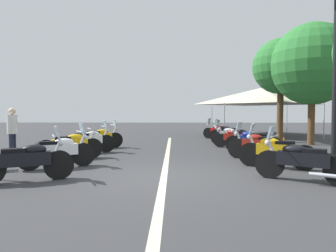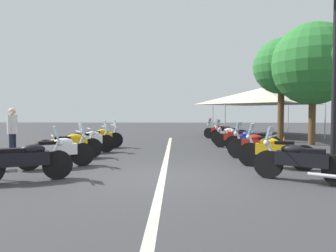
% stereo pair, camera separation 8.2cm
% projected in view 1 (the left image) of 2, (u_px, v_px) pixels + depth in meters
% --- Properties ---
extents(ground_plane, '(80.00, 80.00, 0.00)m').
position_uv_depth(ground_plane, '(164.00, 177.00, 7.14)').
color(ground_plane, '#38383A').
extents(lane_centre_stripe, '(15.53, 0.16, 0.01)m').
position_uv_depth(lane_centre_stripe, '(167.00, 156.00, 10.60)').
color(lane_centre_stripe, beige).
rests_on(lane_centre_stripe, ground_plane).
extents(motorcycle_left_row_0, '(1.05, 1.91, 1.22)m').
position_uv_depth(motorcycle_left_row_0, '(27.00, 161.00, 6.66)').
color(motorcycle_left_row_0, black).
rests_on(motorcycle_left_row_0, ground_plane).
extents(motorcycle_left_row_1, '(1.17, 1.86, 1.22)m').
position_uv_depth(motorcycle_left_row_1, '(58.00, 151.00, 8.34)').
color(motorcycle_left_row_1, black).
rests_on(motorcycle_left_row_1, ground_plane).
extents(motorcycle_left_row_2, '(1.08, 1.98, 1.01)m').
position_uv_depth(motorcycle_left_row_2, '(71.00, 145.00, 9.93)').
color(motorcycle_left_row_2, black).
rests_on(motorcycle_left_row_2, ground_plane).
extents(motorcycle_left_row_3, '(1.03, 1.92, 1.23)m').
position_uv_depth(motorcycle_left_row_3, '(89.00, 141.00, 11.41)').
color(motorcycle_left_row_3, black).
rests_on(motorcycle_left_row_3, ground_plane).
extents(motorcycle_left_row_4, '(1.16, 1.91, 1.22)m').
position_uv_depth(motorcycle_left_row_4, '(99.00, 137.00, 12.90)').
color(motorcycle_left_row_4, black).
rests_on(motorcycle_left_row_4, ground_plane).
extents(motorcycle_right_row_0, '(1.24, 1.84, 1.22)m').
position_uv_depth(motorcycle_right_row_0, '(301.00, 161.00, 6.67)').
color(motorcycle_right_row_0, black).
rests_on(motorcycle_right_row_0, ground_plane).
extents(motorcycle_right_row_1, '(1.07, 1.92, 1.23)m').
position_uv_depth(motorcycle_right_row_1, '(275.00, 151.00, 8.32)').
color(motorcycle_right_row_1, black).
rests_on(motorcycle_right_row_1, ground_plane).
extents(motorcycle_right_row_2, '(1.22, 1.92, 1.22)m').
position_uv_depth(motorcycle_right_row_2, '(259.00, 145.00, 9.77)').
color(motorcycle_right_row_2, black).
rests_on(motorcycle_right_row_2, ground_plane).
extents(motorcycle_right_row_3, '(1.08, 1.97, 1.01)m').
position_uv_depth(motorcycle_right_row_3, '(253.00, 141.00, 11.41)').
color(motorcycle_right_row_3, black).
rests_on(motorcycle_right_row_3, ground_plane).
extents(motorcycle_right_row_4, '(1.17, 1.92, 0.99)m').
position_uv_depth(motorcycle_right_row_4, '(237.00, 138.00, 12.97)').
color(motorcycle_right_row_4, black).
rests_on(motorcycle_right_row_4, ground_plane).
extents(motorcycle_right_row_5, '(1.25, 1.91, 1.20)m').
position_uv_depth(motorcycle_right_row_5, '(231.00, 135.00, 14.33)').
color(motorcycle_right_row_5, black).
rests_on(motorcycle_right_row_5, ground_plane).
extents(motorcycle_right_row_6, '(1.07, 1.95, 1.21)m').
position_uv_depth(motorcycle_right_row_6, '(229.00, 133.00, 15.88)').
color(motorcycle_right_row_6, black).
rests_on(motorcycle_right_row_6, ground_plane).
extents(motorcycle_right_row_7, '(1.18, 1.91, 1.21)m').
position_uv_depth(motorcycle_right_row_7, '(220.00, 131.00, 17.64)').
color(motorcycle_right_row_7, black).
rests_on(motorcycle_right_row_7, ground_plane).
extents(street_lamp_twin_globe, '(0.32, 1.22, 4.86)m').
position_uv_depth(street_lamp_twin_globe, '(336.00, 43.00, 7.81)').
color(street_lamp_twin_globe, black).
rests_on(street_lamp_twin_globe, ground_plane).
extents(traffic_cone_0, '(0.36, 0.36, 0.61)m').
position_uv_depth(traffic_cone_0, '(284.00, 144.00, 11.94)').
color(traffic_cone_0, orange).
rests_on(traffic_cone_0, ground_plane).
extents(traffic_cone_1, '(0.36, 0.36, 0.61)m').
position_uv_depth(traffic_cone_1, '(36.00, 151.00, 9.73)').
color(traffic_cone_1, orange).
rests_on(traffic_cone_1, ground_plane).
extents(bystander_0, '(0.53, 0.32, 1.68)m').
position_uv_depth(bystander_0, '(12.00, 129.00, 9.96)').
color(bystander_0, '#1E2338').
rests_on(bystander_0, ground_plane).
extents(roadside_tree_0, '(3.85, 3.85, 5.76)m').
position_uv_depth(roadside_tree_0, '(312.00, 64.00, 14.30)').
color(roadside_tree_0, brown).
rests_on(roadside_tree_0, ground_plane).
extents(roadside_tree_2, '(2.88, 2.88, 5.38)m').
position_uv_depth(roadside_tree_2, '(281.00, 67.00, 15.67)').
color(roadside_tree_2, brown).
rests_on(roadside_tree_2, ground_plane).
extents(event_tent, '(6.43, 6.43, 3.20)m').
position_uv_depth(event_tent, '(260.00, 96.00, 20.46)').
color(event_tent, beige).
rests_on(event_tent, ground_plane).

